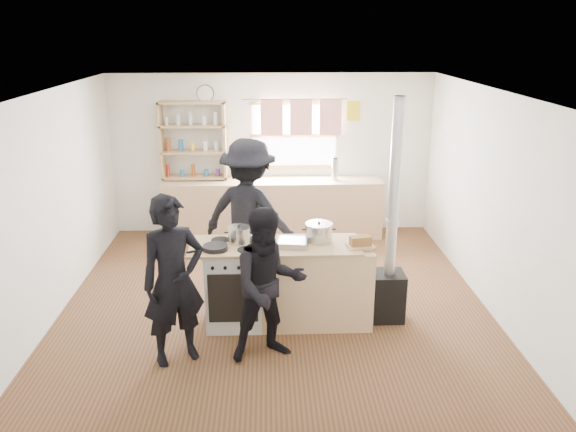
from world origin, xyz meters
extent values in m
cube|color=brown|center=(0.00, 0.00, -0.01)|extent=(5.00, 5.00, 0.01)
cube|color=tan|center=(0.00, 2.22, 0.45)|extent=(3.40, 0.55, 0.90)
cube|color=tan|center=(-1.20, 2.34, 0.94)|extent=(1.00, 0.28, 0.03)
cube|color=tan|center=(-1.20, 2.34, 1.33)|extent=(1.00, 0.28, 0.03)
cube|color=tan|center=(-1.20, 2.34, 1.74)|extent=(1.00, 0.28, 0.03)
cube|color=tan|center=(-1.20, 2.34, 2.08)|extent=(1.00, 0.28, 0.03)
cube|color=tan|center=(-1.68, 2.34, 1.50)|extent=(0.04, 0.28, 1.20)
cube|color=tan|center=(-0.72, 2.34, 1.50)|extent=(0.04, 0.28, 1.20)
cylinder|color=silver|center=(0.96, 2.22, 1.07)|extent=(0.10, 0.10, 0.34)
cube|color=white|center=(-0.45, -0.55, 0.45)|extent=(0.60, 0.60, 0.90)
cube|color=tan|center=(0.45, -0.55, 0.45)|extent=(1.20, 0.60, 0.90)
cube|color=tan|center=(0.00, -0.55, 0.92)|extent=(1.84, 0.64, 0.03)
cylinder|color=black|center=(-0.63, -0.68, 0.96)|extent=(0.35, 0.35, 0.05)
cylinder|color=#316322|center=(-0.63, -0.68, 0.97)|extent=(0.24, 0.24, 0.02)
cube|color=silver|center=(0.19, -0.60, 0.96)|extent=(0.34, 0.30, 0.07)
cube|color=brown|center=(0.19, -0.60, 0.98)|extent=(0.29, 0.26, 0.02)
cylinder|color=#B6B6B8|center=(-0.39, -0.47, 1.01)|extent=(0.24, 0.24, 0.16)
cylinder|color=#B6B6B8|center=(-0.39, -0.47, 1.10)|extent=(0.25, 0.25, 0.01)
sphere|color=black|center=(-0.39, -0.47, 1.11)|extent=(0.03, 0.03, 0.03)
cylinder|color=#B8B8BB|center=(0.48, -0.46, 1.02)|extent=(0.29, 0.29, 0.19)
cylinder|color=#B8B8BB|center=(0.48, -0.46, 1.12)|extent=(0.30, 0.30, 0.01)
sphere|color=black|center=(0.48, -0.46, 1.14)|extent=(0.03, 0.03, 0.03)
cube|color=tan|center=(0.91, -0.65, 0.94)|extent=(0.31, 0.25, 0.02)
cube|color=olive|center=(0.91, -0.65, 1.00)|extent=(0.24, 0.15, 0.10)
cube|color=black|center=(1.26, -0.52, 0.28)|extent=(0.35, 0.35, 0.56)
cylinder|color=#ADADB2|center=(1.26, -0.52, 1.53)|extent=(0.12, 0.12, 1.94)
imported|color=black|center=(-0.98, -1.26, 0.85)|extent=(0.74, 0.65, 1.70)
imported|color=black|center=(-0.07, -1.25, 0.78)|extent=(0.89, 0.77, 1.56)
imported|color=black|center=(-0.30, 0.38, 0.95)|extent=(1.41, 1.15, 1.90)
camera|label=1|loc=(-0.07, -6.18, 3.16)|focal=35.00mm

